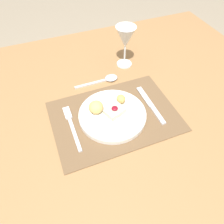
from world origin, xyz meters
The scene contains 8 objects.
ground_plane centered at (0.00, 0.00, 0.00)m, with size 8.00×8.00×0.00m, color gray.
dining_table centered at (0.00, 0.00, 0.66)m, with size 1.51×1.25×0.73m.
placemat centered at (0.00, 0.00, 0.73)m, with size 0.45×0.32×0.00m, color brown.
dinner_plate centered at (-0.01, 0.01, 0.75)m, with size 0.24×0.24×0.06m.
fork centered at (-0.16, 0.02, 0.73)m, with size 0.02×0.20×0.01m.
knife centered at (0.15, -0.01, 0.73)m, with size 0.02×0.20×0.01m.
spoon centered at (0.05, 0.20, 0.74)m, with size 0.19×0.05×0.02m.
wine_glass_near centered at (0.16, 0.27, 0.86)m, with size 0.09×0.09×0.18m.
Camera 1 is at (-0.20, -0.47, 1.34)m, focal length 35.00 mm.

